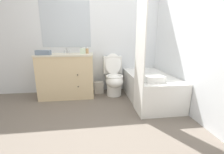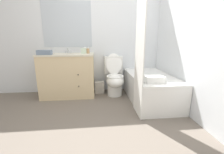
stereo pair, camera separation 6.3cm
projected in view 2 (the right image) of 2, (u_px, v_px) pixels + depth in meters
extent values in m
plane|color=#6B6056|center=(109.00, 129.00, 1.98)|extent=(14.00, 14.00, 0.00)
cube|color=silver|center=(102.00, 35.00, 3.27)|extent=(8.00, 0.05, 2.50)
cube|color=#B2BCC6|center=(67.00, 24.00, 3.11)|extent=(1.00, 0.01, 0.93)
cube|color=silver|center=(178.00, 34.00, 2.59)|extent=(0.05, 2.62, 2.50)
cube|color=beige|center=(68.00, 76.00, 3.09)|extent=(1.05, 0.57, 0.85)
cube|color=beige|center=(67.00, 55.00, 2.99)|extent=(1.07, 0.59, 0.03)
cylinder|color=white|center=(67.00, 57.00, 3.00)|extent=(0.31, 0.31, 0.10)
sphere|color=#382D23|center=(78.00, 75.00, 2.81)|extent=(0.02, 0.02, 0.02)
sphere|color=#382D23|center=(79.00, 86.00, 2.87)|extent=(0.02, 0.02, 0.02)
cylinder|color=silver|center=(68.00, 52.00, 3.17)|extent=(0.04, 0.04, 0.04)
cylinder|color=silver|center=(68.00, 49.00, 3.11)|extent=(0.02, 0.11, 0.09)
cylinder|color=silver|center=(66.00, 52.00, 3.16)|extent=(0.03, 0.03, 0.04)
cylinder|color=silver|center=(71.00, 52.00, 3.17)|extent=(0.03, 0.03, 0.04)
cylinder|color=white|center=(115.00, 90.00, 3.17)|extent=(0.30, 0.30, 0.23)
ellipsoid|color=white|center=(115.00, 81.00, 3.07)|extent=(0.36, 0.48, 0.27)
torus|color=white|center=(115.00, 76.00, 3.04)|extent=(0.36, 0.36, 0.04)
cube|color=white|center=(113.00, 65.00, 3.31)|extent=(0.39, 0.18, 0.38)
ellipsoid|color=white|center=(114.00, 64.00, 3.20)|extent=(0.34, 0.14, 0.44)
cube|color=white|center=(150.00, 88.00, 2.88)|extent=(0.75, 1.43, 0.50)
cube|color=#ACB1B2|center=(151.00, 75.00, 2.82)|extent=(0.63, 1.31, 0.01)
cube|color=white|center=(140.00, 55.00, 2.18)|extent=(0.02, 0.43, 1.86)
cube|color=#B7B2A8|center=(100.00, 87.00, 3.33)|extent=(0.20, 0.17, 0.25)
cube|color=silver|center=(85.00, 51.00, 3.09)|extent=(0.15, 0.12, 0.10)
ellipsoid|color=white|center=(85.00, 48.00, 3.08)|extent=(0.07, 0.04, 0.03)
cylinder|color=tan|center=(88.00, 51.00, 3.06)|extent=(0.06, 0.06, 0.10)
cylinder|color=silver|center=(88.00, 48.00, 3.04)|extent=(0.03, 0.03, 0.03)
cube|color=slate|center=(45.00, 52.00, 2.77)|extent=(0.25, 0.13, 0.09)
cube|color=white|center=(154.00, 79.00, 2.33)|extent=(0.29, 0.22, 0.10)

